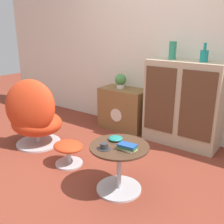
{
  "coord_description": "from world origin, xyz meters",
  "views": [
    {
      "loc": [
        1.64,
        -1.69,
        1.49
      ],
      "look_at": [
        -0.04,
        0.6,
        0.55
      ],
      "focal_mm": 42.0,
      "sensor_mm": 36.0,
      "label": 1
    }
  ],
  "objects": [
    {
      "name": "bowl",
      "position": [
        0.33,
        0.16,
        0.48
      ],
      "size": [
        0.14,
        0.14,
        0.04
      ],
      "color": "#1E7A70",
      "rests_on": "coffee_table"
    },
    {
      "name": "vase_inner_left",
      "position": [
        0.68,
        1.43,
        1.16
      ],
      "size": [
        0.09,
        0.09,
        0.22
      ],
      "color": "teal",
      "rests_on": "sideboard"
    },
    {
      "name": "ground_plane",
      "position": [
        0.0,
        0.0,
        0.0
      ],
      "size": [
        12.0,
        12.0,
        0.0
      ],
      "primitive_type": "plane",
      "color": "brown"
    },
    {
      "name": "egg_chair",
      "position": [
        -1.0,
        0.24,
        0.41
      ],
      "size": [
        0.84,
        0.81,
        0.91
      ],
      "color": "#B7B7BC",
      "rests_on": "ground_plane"
    },
    {
      "name": "vase_leftmost",
      "position": [
        0.28,
        1.43,
        1.2
      ],
      "size": [
        0.09,
        0.09,
        0.22
      ],
      "color": "#2D8E6B",
      "rests_on": "sideboard"
    },
    {
      "name": "tv_console",
      "position": [
        -0.43,
        1.43,
        0.31
      ],
      "size": [
        0.7,
        0.4,
        0.61
      ],
      "color": "brown",
      "rests_on": "ground_plane"
    },
    {
      "name": "ottoman",
      "position": [
        -0.31,
        0.14,
        0.18
      ],
      "size": [
        0.35,
        0.31,
        0.27
      ],
      "color": "#B7B7BC",
      "rests_on": "ground_plane"
    },
    {
      "name": "potted_plant",
      "position": [
        -0.49,
        1.43,
        0.73
      ],
      "size": [
        0.17,
        0.17,
        0.21
      ],
      "color": "silver",
      "rests_on": "tv_console"
    },
    {
      "name": "wall_back",
      "position": [
        0.0,
        1.66,
        1.3
      ],
      "size": [
        6.4,
        0.06,
        2.6
      ],
      "color": "silver",
      "rests_on": "ground_plane"
    },
    {
      "name": "teacup",
      "position": [
        0.35,
        -0.05,
        0.48
      ],
      "size": [
        0.12,
        0.12,
        0.05
      ],
      "color": "#2D2D33",
      "rests_on": "coffee_table"
    },
    {
      "name": "book_stack",
      "position": [
        0.53,
        0.05,
        0.49
      ],
      "size": [
        0.17,
        0.11,
        0.06
      ],
      "color": "beige",
      "rests_on": "coffee_table"
    },
    {
      "name": "sideboard",
      "position": [
        0.48,
        1.43,
        0.55
      ],
      "size": [
        0.95,
        0.4,
        1.09
      ],
      "color": "tan",
      "rests_on": "ground_plane"
    },
    {
      "name": "coffee_table",
      "position": [
        0.42,
        0.08,
        0.27
      ],
      "size": [
        0.55,
        0.55,
        0.46
      ],
      "color": "#B7B7BC",
      "rests_on": "ground_plane"
    }
  ]
}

